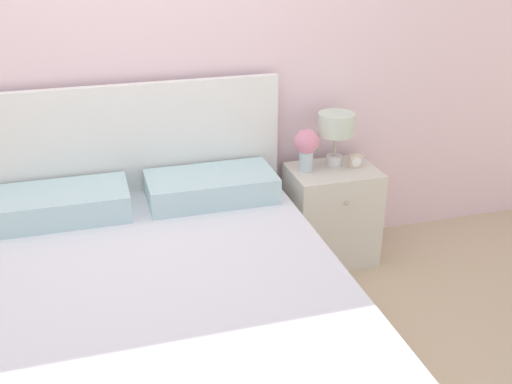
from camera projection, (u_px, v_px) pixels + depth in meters
ground_plane at (142, 266)px, 3.60m from camera, size 12.00×12.00×0.00m
wall_back at (120, 46)px, 3.12m from camera, size 8.00×0.06×2.60m
bed at (159, 312)px, 2.71m from camera, size 1.67×1.94×1.12m
nightstand at (331, 214)px, 3.58m from camera, size 0.51×0.40×0.59m
table_lamp at (336, 127)px, 3.43m from camera, size 0.21×0.21×0.31m
flower_vase at (307, 146)px, 3.38m from camera, size 0.14×0.14×0.25m
alarm_clock at (355, 161)px, 3.48m from camera, size 0.07×0.05×0.08m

